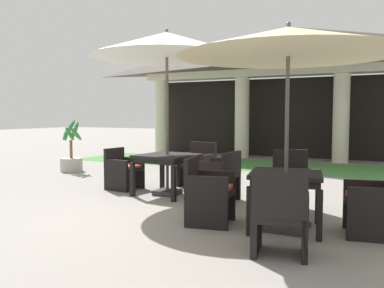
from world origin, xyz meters
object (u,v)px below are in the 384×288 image
at_px(patio_chair_mid_left_north, 289,184).
at_px(patio_chair_mid_left_west, 208,193).
at_px(patio_chair_near_foreground_east, 219,176).
at_px(patio_chair_near_foreground_north, 198,166).
at_px(patio_umbrella_near_foreground, 167,46).
at_px(patio_umbrella_mid_left, 288,43).
at_px(potted_palm_left_edge, 71,158).
at_px(patio_chair_mid_left_south, 280,217).
at_px(patio_chair_mid_left_east, 372,202).
at_px(patio_chair_near_foreground_west, 123,170).
at_px(patio_table_near_foreground, 167,160).
at_px(patio_table_mid_left, 286,180).

bearing_deg(patio_chair_mid_left_north, patio_chair_mid_left_west, 45.11).
height_order(patio_chair_near_foreground_east, patio_chair_near_foreground_north, patio_chair_near_foreground_north).
height_order(patio_umbrella_near_foreground, patio_chair_near_foreground_north, patio_umbrella_near_foreground).
bearing_deg(patio_umbrella_near_foreground, patio_chair_mid_left_west, -44.60).
bearing_deg(patio_umbrella_mid_left, patio_chair_near_foreground_east, 140.52).
relative_size(patio_chair_near_foreground_east, patio_chair_near_foreground_north, 0.95).
bearing_deg(potted_palm_left_edge, patio_umbrella_near_foreground, -22.48).
bearing_deg(patio_umbrella_near_foreground, patio_chair_mid_left_south, -40.34).
distance_m(patio_chair_mid_left_south, patio_chair_mid_left_west, 1.42).
bearing_deg(patio_umbrella_near_foreground, patio_chair_near_foreground_north, 84.64).
xyz_separation_m(patio_chair_mid_left_north, patio_chair_mid_left_east, (1.18, -0.80, 0.00)).
distance_m(patio_chair_mid_left_west, potted_palm_left_edge, 5.97).
distance_m(patio_chair_near_foreground_east, patio_chair_near_foreground_north, 1.49).
relative_size(patio_chair_near_foreground_east, patio_umbrella_mid_left, 0.31).
xyz_separation_m(patio_umbrella_near_foreground, patio_umbrella_mid_left, (2.44, -1.25, -0.34)).
bearing_deg(patio_umbrella_mid_left, patio_umbrella_near_foreground, 152.92).
bearing_deg(patio_chair_near_foreground_west, patio_chair_mid_left_north, 89.17).
distance_m(patio_chair_mid_left_north, potted_palm_left_edge, 6.24).
bearing_deg(patio_umbrella_mid_left, patio_chair_mid_left_north, 100.83).
distance_m(patio_umbrella_near_foreground, patio_chair_near_foreground_west, 2.51).
distance_m(patio_table_near_foreground, potted_palm_left_edge, 4.04).
xyz_separation_m(patio_chair_mid_left_west, potted_palm_left_edge, (-5.18, 2.98, -0.09)).
xyz_separation_m(patio_umbrella_near_foreground, patio_chair_mid_left_north, (2.25, -0.26, -2.25)).
xyz_separation_m(patio_umbrella_near_foreground, patio_table_mid_left, (2.44, -1.25, -2.03)).
distance_m(patio_chair_near_foreground_north, patio_chair_mid_left_east, 3.95).
xyz_separation_m(patio_umbrella_mid_left, patio_chair_mid_left_west, (-0.99, -0.19, -1.90)).
bearing_deg(patio_table_mid_left, patio_chair_near_foreground_north, 135.56).
relative_size(patio_chair_near_foreground_east, patio_chair_mid_left_south, 0.95).
bearing_deg(potted_palm_left_edge, patio_table_mid_left, -24.34).
bearing_deg(patio_chair_near_foreground_east, patio_chair_near_foreground_west, 90.00).
bearing_deg(patio_chair_mid_left_west, patio_table_mid_left, 90.00).
height_order(patio_umbrella_mid_left, patio_chair_mid_left_east, patio_umbrella_mid_left).
bearing_deg(patio_chair_mid_left_east, patio_chair_near_foreground_west, 64.66).
relative_size(patio_table_near_foreground, patio_chair_near_foreground_west, 1.31).
relative_size(patio_chair_near_foreground_north, patio_umbrella_mid_left, 0.32).
distance_m(patio_chair_near_foreground_east, patio_table_mid_left, 1.82).
xyz_separation_m(patio_table_near_foreground, patio_chair_mid_left_south, (2.63, -2.24, -0.23)).
bearing_deg(patio_chair_mid_left_east, patio_chair_near_foreground_east, 57.21).
xyz_separation_m(patio_umbrella_near_foreground, patio_chair_mid_left_east, (3.43, -1.06, -2.25)).
bearing_deg(patio_chair_near_foreground_north, patio_umbrella_mid_left, 140.92).
bearing_deg(patio_chair_mid_left_west, patio_table_near_foreground, -145.43).
bearing_deg(patio_umbrella_mid_left, patio_table_near_foreground, 152.92).
relative_size(patio_umbrella_mid_left, patio_chair_mid_left_south, 3.10).
relative_size(patio_chair_mid_left_south, patio_chair_mid_left_north, 0.97).
relative_size(patio_table_mid_left, patio_chair_mid_left_south, 1.14).
distance_m(patio_chair_near_foreground_east, patio_chair_mid_left_south, 2.66).
bearing_deg(patio_chair_near_foreground_north, patio_umbrella_near_foreground, 90.00).
xyz_separation_m(patio_chair_near_foreground_north, patio_umbrella_mid_left, (2.35, -2.30, 1.90)).
bearing_deg(potted_palm_left_edge, patio_chair_near_foreground_north, -7.29).
xyz_separation_m(patio_chair_near_foreground_east, patio_umbrella_mid_left, (1.40, -1.15, 1.90)).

